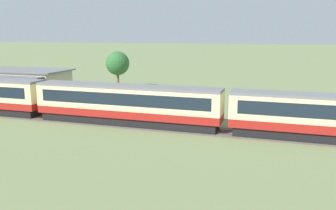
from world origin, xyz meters
The scene contains 4 objects.
passenger_train centered at (-27.33, -0.67, 2.36)m, with size 105.91×2.84×4.26m.
railway_track centered at (-24.79, -0.67, 0.01)m, with size 161.97×3.60×0.04m.
station_building centered at (-48.45, 8.89, 2.21)m, with size 13.26×8.24×4.37m.
yard_tree_0 centered at (-39.34, 21.74, 4.46)m, with size 4.12×4.12×6.55m.
Camera 1 is at (-12.05, -34.68, 9.63)m, focal length 38.00 mm.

